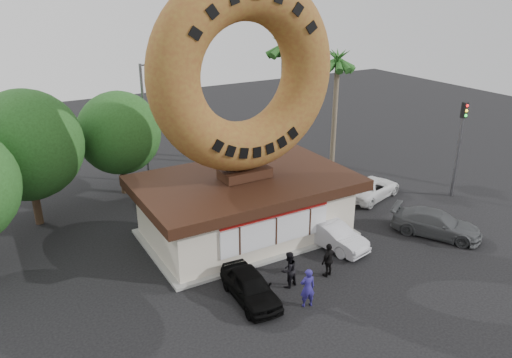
{
  "coord_description": "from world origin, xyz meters",
  "views": [
    {
      "loc": [
        -11.58,
        -15.19,
        12.73
      ],
      "look_at": [
        -0.49,
        4.0,
        4.0
      ],
      "focal_mm": 35.0,
      "sensor_mm": 36.0,
      "label": 1
    }
  ],
  "objects_px": {
    "person_left": "(308,288)",
    "person_center": "(289,270)",
    "car_black": "(250,286)",
    "car_silver": "(331,234)",
    "giant_donut": "(244,73)",
    "car_white": "(371,188)",
    "donut_shop": "(245,204)",
    "car_grey": "(436,224)",
    "traffic_signal": "(460,138)",
    "street_lamp": "(147,118)",
    "person_right": "(329,260)"
  },
  "relations": [
    {
      "from": "giant_donut",
      "to": "person_center",
      "type": "bearing_deg",
      "value": -98.04
    },
    {
      "from": "person_left",
      "to": "person_right",
      "type": "xyz_separation_m",
      "value": [
        2.21,
        1.42,
        -0.06
      ]
    },
    {
      "from": "person_center",
      "to": "traffic_signal",
      "type": "bearing_deg",
      "value": -179.42
    },
    {
      "from": "person_left",
      "to": "car_white",
      "type": "distance_m",
      "value": 12.58
    },
    {
      "from": "person_center",
      "to": "car_white",
      "type": "bearing_deg",
      "value": -162.46
    },
    {
      "from": "person_left",
      "to": "car_grey",
      "type": "height_order",
      "value": "person_left"
    },
    {
      "from": "person_left",
      "to": "person_center",
      "type": "bearing_deg",
      "value": -80.59
    },
    {
      "from": "street_lamp",
      "to": "car_silver",
      "type": "height_order",
      "value": "street_lamp"
    },
    {
      "from": "person_right",
      "to": "car_black",
      "type": "bearing_deg",
      "value": -18.05
    },
    {
      "from": "person_center",
      "to": "car_white",
      "type": "distance_m",
      "value": 11.6
    },
    {
      "from": "person_center",
      "to": "car_silver",
      "type": "height_order",
      "value": "person_center"
    },
    {
      "from": "giant_donut",
      "to": "car_white",
      "type": "bearing_deg",
      "value": 2.43
    },
    {
      "from": "street_lamp",
      "to": "traffic_signal",
      "type": "height_order",
      "value": "street_lamp"
    },
    {
      "from": "car_black",
      "to": "traffic_signal",
      "type": "bearing_deg",
      "value": 14.96
    },
    {
      "from": "person_right",
      "to": "car_black",
      "type": "distance_m",
      "value": 4.06
    },
    {
      "from": "street_lamp",
      "to": "car_white",
      "type": "relative_size",
      "value": 1.78
    },
    {
      "from": "car_black",
      "to": "car_white",
      "type": "xyz_separation_m",
      "value": [
        12.03,
        5.77,
        -0.02
      ]
    },
    {
      "from": "street_lamp",
      "to": "car_grey",
      "type": "distance_m",
      "value": 18.99
    },
    {
      "from": "street_lamp",
      "to": "person_left",
      "type": "bearing_deg",
      "value": -86.71
    },
    {
      "from": "person_left",
      "to": "person_center",
      "type": "distance_m",
      "value": 1.62
    },
    {
      "from": "donut_shop",
      "to": "car_silver",
      "type": "distance_m",
      "value": 4.76
    },
    {
      "from": "person_center",
      "to": "car_black",
      "type": "height_order",
      "value": "person_center"
    },
    {
      "from": "giant_donut",
      "to": "car_silver",
      "type": "relative_size",
      "value": 2.4
    },
    {
      "from": "car_silver",
      "to": "giant_donut",
      "type": "bearing_deg",
      "value": 121.18
    },
    {
      "from": "car_grey",
      "to": "giant_donut",
      "type": "bearing_deg",
      "value": 117.89
    },
    {
      "from": "person_left",
      "to": "car_black",
      "type": "xyz_separation_m",
      "value": [
        -1.84,
        1.59,
        -0.24
      ]
    },
    {
      "from": "car_silver",
      "to": "person_center",
      "type": "bearing_deg",
      "value": -165.53
    },
    {
      "from": "donut_shop",
      "to": "car_black",
      "type": "distance_m",
      "value": 6.12
    },
    {
      "from": "traffic_signal",
      "to": "car_black",
      "type": "xyz_separation_m",
      "value": [
        -16.72,
        -3.37,
        -3.22
      ]
    },
    {
      "from": "giant_donut",
      "to": "car_silver",
      "type": "xyz_separation_m",
      "value": [
        3.19,
        -3.37,
        -8.01
      ]
    },
    {
      "from": "donut_shop",
      "to": "traffic_signal",
      "type": "height_order",
      "value": "traffic_signal"
    },
    {
      "from": "giant_donut",
      "to": "car_black",
      "type": "relative_size",
      "value": 2.56
    },
    {
      "from": "traffic_signal",
      "to": "car_grey",
      "type": "xyz_separation_m",
      "value": [
        -5.16,
        -3.22,
        -3.19
      ]
    },
    {
      "from": "car_grey",
      "to": "person_center",
      "type": "bearing_deg",
      "value": 149.24
    },
    {
      "from": "traffic_signal",
      "to": "person_center",
      "type": "distance_m",
      "value": 15.43
    },
    {
      "from": "donut_shop",
      "to": "person_right",
      "type": "bearing_deg",
      "value": -76.48
    },
    {
      "from": "person_left",
      "to": "car_black",
      "type": "distance_m",
      "value": 2.45
    },
    {
      "from": "car_black",
      "to": "person_center",
      "type": "bearing_deg",
      "value": 4.25
    },
    {
      "from": "person_right",
      "to": "car_silver",
      "type": "xyz_separation_m",
      "value": [
        1.86,
        2.18,
        -0.16
      ]
    },
    {
      "from": "person_right",
      "to": "car_grey",
      "type": "distance_m",
      "value": 7.52
    },
    {
      "from": "person_left",
      "to": "car_silver",
      "type": "bearing_deg",
      "value": -124.72
    },
    {
      "from": "street_lamp",
      "to": "donut_shop",
      "type": "bearing_deg",
      "value": -79.5
    },
    {
      "from": "traffic_signal",
      "to": "car_black",
      "type": "bearing_deg",
      "value": -168.61
    },
    {
      "from": "car_black",
      "to": "car_grey",
      "type": "distance_m",
      "value": 11.56
    },
    {
      "from": "person_left",
      "to": "traffic_signal",
      "type": "bearing_deg",
      "value": -147.78
    },
    {
      "from": "person_left",
      "to": "car_silver",
      "type": "xyz_separation_m",
      "value": [
        4.07,
        3.6,
        -0.22
      ]
    },
    {
      "from": "person_center",
      "to": "car_grey",
      "type": "height_order",
      "value": "person_center"
    },
    {
      "from": "person_center",
      "to": "person_right",
      "type": "relative_size",
      "value": 1.03
    },
    {
      "from": "giant_donut",
      "to": "person_right",
      "type": "bearing_deg",
      "value": -76.52
    },
    {
      "from": "donut_shop",
      "to": "person_left",
      "type": "height_order",
      "value": "donut_shop"
    }
  ]
}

